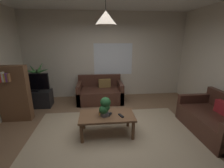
{
  "coord_description": "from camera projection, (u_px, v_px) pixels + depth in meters",
  "views": [
    {
      "loc": [
        -0.33,
        -2.9,
        2.0
      ],
      "look_at": [
        0.0,
        0.3,
        1.05
      ],
      "focal_mm": 24.78,
      "sensor_mm": 36.0,
      "label": 1
    }
  ],
  "objects": [
    {
      "name": "book_on_table_2",
      "position": [
        103.0,
        112.0,
        3.27
      ],
      "size": [
        0.17,
        0.11,
        0.02
      ],
      "primitive_type": "cube",
      "rotation": [
        0.0,
        0.0,
        -0.14
      ],
      "color": "#99663F",
      "rests_on": "coffee_table"
    },
    {
      "name": "couch_under_window",
      "position": [
        100.0,
        93.0,
        5.09
      ],
      "size": [
        1.44,
        0.89,
        0.82
      ],
      "color": "#47281E",
      "rests_on": "ground"
    },
    {
      "name": "rug",
      "position": [
        114.0,
        139.0,
        3.18
      ],
      "size": [
        3.53,
        2.65,
        0.01
      ],
      "primitive_type": "cube",
      "color": "tan",
      "rests_on": "ground"
    },
    {
      "name": "potted_palm_corner",
      "position": [
        39.0,
        86.0,
        5.0
      ],
      "size": [
        0.78,
        0.73,
        1.28
      ],
      "color": "#4C4C51",
      "rests_on": "ground"
    },
    {
      "name": "couch_right_side",
      "position": [
        215.0,
        121.0,
        3.37
      ],
      "size": [
        0.89,
        1.49,
        0.82
      ],
      "rotation": [
        0.0,
        0.0,
        -1.57
      ],
      "color": "#47281E",
      "rests_on": "ground"
    },
    {
      "name": "window_pane",
      "position": [
        113.0,
        59.0,
        5.32
      ],
      "size": [
        1.32,
        0.01,
        1.06
      ],
      "primitive_type": "cube",
      "color": "white"
    },
    {
      "name": "tv_stand",
      "position": [
        36.0,
        99.0,
        4.67
      ],
      "size": [
        0.9,
        0.44,
        0.5
      ],
      "primitive_type": "cube",
      "color": "black",
      "rests_on": "ground"
    },
    {
      "name": "remote_on_table_0",
      "position": [
        110.0,
        114.0,
        3.25
      ],
      "size": [
        0.12,
        0.17,
        0.02
      ],
      "primitive_type": "cube",
      "rotation": [
        0.0,
        0.0,
        2.69
      ],
      "color": "black",
      "rests_on": "coffee_table"
    },
    {
      "name": "tv",
      "position": [
        33.0,
        82.0,
        4.5
      ],
      "size": [
        0.87,
        0.16,
        0.54
      ],
      "color": "black",
      "rests_on": "tv_stand"
    },
    {
      "name": "potted_plant_on_table",
      "position": [
        105.0,
        107.0,
        3.17
      ],
      "size": [
        0.25,
        0.24,
        0.4
      ],
      "color": "#4C4C51",
      "rests_on": "coffee_table"
    },
    {
      "name": "book_on_table_0",
      "position": [
        103.0,
        113.0,
        3.29
      ],
      "size": [
        0.16,
        0.13,
        0.03
      ],
      "primitive_type": "cube",
      "rotation": [
        0.0,
        0.0,
        0.06
      ],
      "color": "gold",
      "rests_on": "coffee_table"
    },
    {
      "name": "bookshelf_corner",
      "position": [
        14.0,
        93.0,
        3.76
      ],
      "size": [
        0.7,
        0.31,
        1.4
      ],
      "color": "brown",
      "rests_on": "ground"
    },
    {
      "name": "wall_back",
      "position": [
        106.0,
        56.0,
        5.29
      ],
      "size": [
        5.55,
        0.06,
        2.86
      ],
      "primitive_type": "cube",
      "color": "beige",
      "rests_on": "ground"
    },
    {
      "name": "pendant_lamp",
      "position": [
        106.0,
        18.0,
        2.72
      ],
      "size": [
        0.39,
        0.39,
        0.62
      ],
      "color": "black"
    },
    {
      "name": "coffee_table",
      "position": [
        107.0,
        118.0,
        3.27
      ],
      "size": [
        1.15,
        0.63,
        0.46
      ],
      "color": "brown",
      "rests_on": "ground"
    },
    {
      "name": "floor",
      "position": [
        113.0,
        134.0,
        3.37
      ],
      "size": [
        5.43,
        4.82,
        0.02
      ],
      "primitive_type": "cube",
      "color": "brown",
      "rests_on": "ground"
    },
    {
      "name": "remote_on_table_1",
      "position": [
        121.0,
        116.0,
        3.2
      ],
      "size": [
        0.1,
        0.17,
        0.02
      ],
      "primitive_type": "cube",
      "rotation": [
        0.0,
        0.0,
        0.35
      ],
      "color": "black",
      "rests_on": "coffee_table"
    },
    {
      "name": "book_on_table_1",
      "position": [
        103.0,
        112.0,
        3.28
      ],
      "size": [
        0.12,
        0.12,
        0.02
      ],
      "primitive_type": "cube",
      "rotation": [
        0.0,
        0.0,
        0.07
      ],
      "color": "#72387F",
      "rests_on": "coffee_table"
    }
  ]
}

